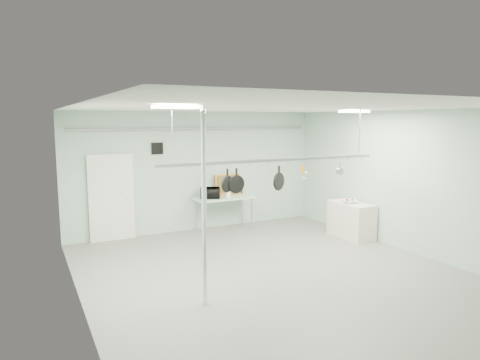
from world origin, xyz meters
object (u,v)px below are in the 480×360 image
skillet_mid (236,181)px  coffee_canister (228,194)px  chrome_pole (204,208)px  fruit_bowl (349,201)px  prep_table (224,200)px  skillet_left (227,180)px  pot_rack (276,159)px  side_cabinet (351,220)px  skillet_right (279,178)px  microwave (210,193)px

skillet_mid → coffee_canister: bearing=62.4°
chrome_pole → skillet_mid: 1.39m
coffee_canister → fruit_bowl: size_ratio=0.50×
coffee_canister → skillet_mid: 3.56m
prep_table → skillet_mid: bearing=-111.1°
fruit_bowl → skillet_left: size_ratio=0.83×
chrome_pole → fruit_bowl: size_ratio=8.94×
chrome_pole → pot_rack: 2.19m
coffee_canister → side_cabinet: bearing=-40.0°
skillet_left → skillet_mid: (0.19, 0.00, -0.02)m
skillet_left → fruit_bowl: bearing=-7.9°
skillet_right → microwave: bearing=65.6°
prep_table → pot_rack: bearing=-96.9°
prep_table → skillet_mid: (-1.27, -3.30, 1.01)m
side_cabinet → pot_rack: 3.62m
microwave → skillet_left: 3.56m
chrome_pole → coffee_canister: chrome_pole is taller
skillet_right → skillet_left: bearing=154.5°
prep_table → chrome_pole: bearing=-118.7°
coffee_canister → skillet_right: skillet_right is taller
pot_rack → skillet_mid: pot_rack is taller
prep_table → microwave: 0.45m
microwave → skillet_right: 3.39m
skillet_mid → skillet_right: (0.93, 0.00, -0.01)m
chrome_pole → skillet_mid: bearing=41.2°
skillet_left → skillet_mid: 0.19m
fruit_bowl → skillet_mid: size_ratio=0.75×
side_cabinet → skillet_mid: skillet_mid is taller
coffee_canister → skillet_right: 3.32m
pot_rack → fruit_bowl: bearing=20.9°
microwave → chrome_pole: bearing=88.1°
prep_table → coffee_canister: bearing=-59.2°
chrome_pole → fruit_bowl: (4.77, 1.99, -0.66)m
pot_rack → side_cabinet: bearing=20.4°
side_cabinet → skillet_right: skillet_right is taller
skillet_left → side_cabinet: bearing=-8.1°
prep_table → microwave: bearing=-179.3°
chrome_pole → skillet_left: 1.26m
prep_table → skillet_right: 3.47m
coffee_canister → skillet_mid: (-1.34, -3.18, 0.85)m
fruit_bowl → skillet_mid: bearing=-163.7°
side_cabinet → skillet_left: 4.39m
side_cabinet → fruit_bowl: fruit_bowl is taller
chrome_pole → microwave: size_ratio=6.22×
pot_rack → fruit_bowl: pot_rack is taller
microwave → coffee_canister: bearing=-171.2°
side_cabinet → skillet_right: 3.39m
microwave → side_cabinet: bearing=165.8°
chrome_pole → side_cabinet: bearing=22.4°
pot_rack → skillet_left: size_ratio=11.16×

